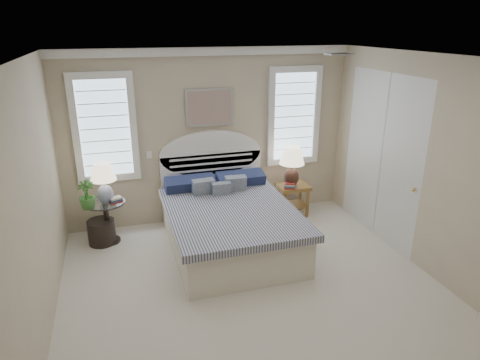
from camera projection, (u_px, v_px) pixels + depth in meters
name	position (u px, v px, depth m)	size (l,w,h in m)	color
floor	(262.00, 303.00, 4.90)	(4.50, 5.00, 0.01)	beige
ceiling	(267.00, 60.00, 3.97)	(4.50, 5.00, 0.01)	white
wall_back	(210.00, 137.00, 6.68)	(4.50, 0.02, 2.70)	beige
wall_left	(27.00, 221.00, 3.82)	(0.02, 5.00, 2.70)	beige
wall_right	(443.00, 174.00, 5.04)	(0.02, 5.00, 2.70)	beige
crown_molding	(208.00, 51.00, 6.20)	(4.50, 0.08, 0.12)	white
hvac_vent	(339.00, 54.00, 5.02)	(0.30, 0.20, 0.02)	#B2B2B2
switch_plate	(149.00, 155.00, 6.48)	(0.08, 0.01, 0.12)	white
window_left	(105.00, 128.00, 6.16)	(0.90, 0.06, 1.60)	silver
window_right	(294.00, 116.00, 6.96)	(0.90, 0.06, 1.60)	silver
painting	(210.00, 108.00, 6.48)	(0.74, 0.04, 0.58)	silver
closet_door	(381.00, 157.00, 6.17)	(0.02, 1.80, 2.40)	silver
bed	(228.00, 220.00, 6.07)	(1.72, 2.28, 1.47)	silver
side_table_left	(107.00, 218.00, 6.16)	(0.56, 0.56, 0.63)	black
nightstand_right	(293.00, 193.00, 7.05)	(0.50, 0.40, 0.53)	olive
floor_pot	(102.00, 232.00, 6.20)	(0.39, 0.39, 0.36)	black
lamp_left	(104.00, 179.00, 5.94)	(0.40, 0.40, 0.59)	silver
lamp_right	(292.00, 162.00, 6.83)	(0.51, 0.51, 0.66)	black
potted_plant	(87.00, 195.00, 5.81)	(0.22, 0.22, 0.39)	#316829
books_left	(116.00, 200.00, 6.06)	(0.21, 0.18, 0.07)	maroon
books_right	(290.00, 186.00, 6.85)	(0.21, 0.18, 0.10)	maroon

